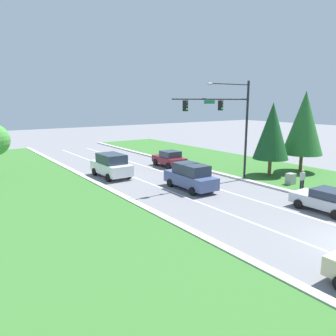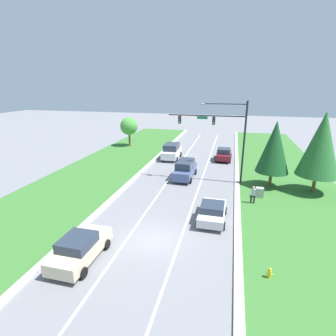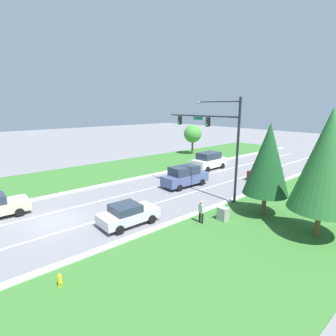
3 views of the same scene
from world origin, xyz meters
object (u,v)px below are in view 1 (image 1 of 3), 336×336
(burgundy_sedan, at_px, (169,159))
(pedestrian, at_px, (302,179))
(traffic_signal_mast, at_px, (229,116))
(slate_blue_suv, at_px, (190,176))
(conifer_far_right_tree, at_px, (272,131))
(conifer_near_right_tree, at_px, (304,123))
(utility_cabinet, at_px, (291,179))
(silver_sedan, at_px, (326,200))
(white_suv, at_px, (111,165))

(burgundy_sedan, xyz_separation_m, pedestrian, (3.12, -13.88, 0.06))
(traffic_signal_mast, height_order, pedestrian, traffic_signal_mast)
(traffic_signal_mast, bearing_deg, slate_blue_suv, 178.17)
(traffic_signal_mast, xyz_separation_m, conifer_far_right_tree, (5.14, -0.46, -1.49))
(pedestrian, bearing_deg, conifer_near_right_tree, -140.95)
(conifer_near_right_tree, bearing_deg, burgundy_sedan, 132.84)
(conifer_near_right_tree, xyz_separation_m, conifer_far_right_tree, (-3.97, 0.63, -0.62))
(utility_cabinet, relative_size, conifer_near_right_tree, 0.13)
(silver_sedan, height_order, pedestrian, pedestrian)
(white_suv, relative_size, conifer_far_right_tree, 0.72)
(pedestrian, bearing_deg, slate_blue_suv, -32.25)
(slate_blue_suv, bearing_deg, utility_cabinet, -24.09)
(white_suv, height_order, pedestrian, white_suv)
(burgundy_sedan, height_order, conifer_near_right_tree, conifer_near_right_tree)
(traffic_signal_mast, height_order, white_suv, traffic_signal_mast)
(silver_sedan, height_order, conifer_far_right_tree, conifer_far_right_tree)
(traffic_signal_mast, distance_m, pedestrian, 7.75)
(traffic_signal_mast, relative_size, silver_sedan, 2.11)
(white_suv, xyz_separation_m, burgundy_sedan, (7.29, 0.96, -0.24))
(slate_blue_suv, height_order, conifer_near_right_tree, conifer_near_right_tree)
(utility_cabinet, bearing_deg, burgundy_sedan, 107.20)
(pedestrian, bearing_deg, conifer_far_right_tree, -108.25)
(silver_sedan, distance_m, utility_cabinet, 6.69)
(pedestrian, relative_size, conifer_far_right_tree, 0.25)
(traffic_signal_mast, height_order, slate_blue_suv, traffic_signal_mast)
(burgundy_sedan, bearing_deg, utility_cabinet, -71.48)
(burgundy_sedan, bearing_deg, silver_sedan, -89.14)
(traffic_signal_mast, xyz_separation_m, conifer_near_right_tree, (9.11, -1.10, -0.87))
(burgundy_sedan, distance_m, conifer_far_right_tree, 11.02)
(utility_cabinet, bearing_deg, pedestrian, -114.81)
(burgundy_sedan, relative_size, pedestrian, 2.47)
(burgundy_sedan, bearing_deg, white_suv, -171.20)
(silver_sedan, bearing_deg, white_suv, 113.72)
(silver_sedan, bearing_deg, traffic_signal_mast, 89.96)
(conifer_near_right_tree, relative_size, conifer_far_right_tree, 1.16)
(white_suv, height_order, burgundy_sedan, white_suv)
(conifer_far_right_tree, bearing_deg, white_suv, 146.52)
(utility_cabinet, height_order, conifer_near_right_tree, conifer_near_right_tree)
(silver_sedan, distance_m, conifer_near_right_tree, 12.86)
(conifer_far_right_tree, bearing_deg, conifer_near_right_tree, -9.09)
(white_suv, bearing_deg, silver_sedan, -67.92)
(burgundy_sedan, relative_size, utility_cabinet, 4.13)
(pedestrian, xyz_separation_m, conifer_far_right_tree, (1.99, 4.72, 3.33))
(traffic_signal_mast, height_order, silver_sedan, traffic_signal_mast)
(conifer_far_right_tree, bearing_deg, utility_cabinet, -111.94)
(silver_sedan, relative_size, utility_cabinet, 4.07)
(traffic_signal_mast, distance_m, white_suv, 11.58)
(white_suv, distance_m, pedestrian, 16.59)
(silver_sedan, xyz_separation_m, conifer_far_right_tree, (5.25, 8.58, 3.51))
(burgundy_sedan, bearing_deg, traffic_signal_mast, -88.89)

